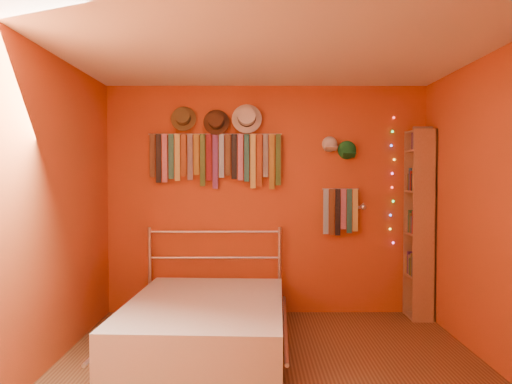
{
  "coord_description": "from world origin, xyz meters",
  "views": [
    {
      "loc": [
        -0.13,
        -3.74,
        1.53
      ],
      "look_at": [
        -0.12,
        0.9,
        1.37
      ],
      "focal_mm": 35.0,
      "sensor_mm": 36.0,
      "label": 1
    }
  ],
  "objects_px": {
    "tie_rack": "(216,157)",
    "bed": "(206,322)",
    "reading_lamp": "(363,207)",
    "bookshelf": "(423,223)"
  },
  "relations": [
    {
      "from": "bed",
      "to": "tie_rack",
      "type": "bearing_deg",
      "value": 91.7
    },
    {
      "from": "tie_rack",
      "to": "bed",
      "type": "distance_m",
      "value": 1.83
    },
    {
      "from": "reading_lamp",
      "to": "bed",
      "type": "xyz_separation_m",
      "value": [
        -1.58,
        -0.9,
        -0.96
      ]
    },
    {
      "from": "reading_lamp",
      "to": "tie_rack",
      "type": "bearing_deg",
      "value": 174.78
    },
    {
      "from": "reading_lamp",
      "to": "bed",
      "type": "height_order",
      "value": "reading_lamp"
    },
    {
      "from": "bed",
      "to": "bookshelf",
      "type": "bearing_deg",
      "value": 24.5
    },
    {
      "from": "reading_lamp",
      "to": "bookshelf",
      "type": "distance_m",
      "value": 0.66
    },
    {
      "from": "bookshelf",
      "to": "bed",
      "type": "relative_size",
      "value": 0.99
    },
    {
      "from": "tie_rack",
      "to": "reading_lamp",
      "type": "relative_size",
      "value": 5.45
    },
    {
      "from": "tie_rack",
      "to": "reading_lamp",
      "type": "xyz_separation_m",
      "value": [
        1.57,
        -0.14,
        -0.54
      ]
    }
  ]
}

